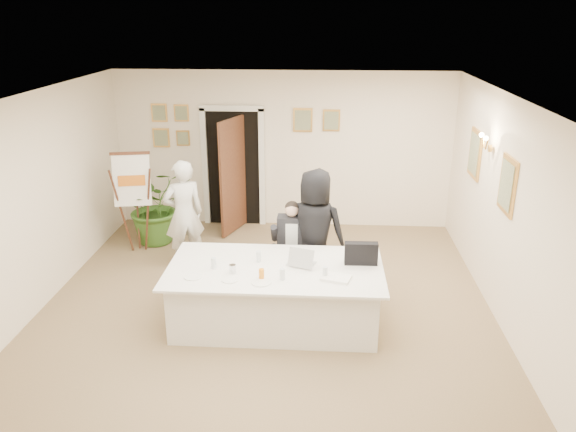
{
  "coord_description": "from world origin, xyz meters",
  "views": [
    {
      "loc": [
        0.72,
        -6.32,
        3.76
      ],
      "look_at": [
        0.28,
        0.6,
        1.21
      ],
      "focal_mm": 35.0,
      "sensor_mm": 36.0,
      "label": 1
    }
  ],
  "objects_px": {
    "laptop_bag": "(361,253)",
    "oj_glass": "(261,274)",
    "seated_man": "(292,245)",
    "paper_stack": "(336,278)",
    "standing_man": "(184,214)",
    "laptop": "(301,254)",
    "steel_jug": "(233,269)",
    "potted_palm": "(156,205)",
    "flip_chart": "(135,207)",
    "standing_woman": "(315,231)",
    "conference_table": "(275,295)"
  },
  "relations": [
    {
      "from": "seated_man",
      "to": "paper_stack",
      "type": "relative_size",
      "value": 3.89
    },
    {
      "from": "laptop_bag",
      "to": "paper_stack",
      "type": "height_order",
      "value": "laptop_bag"
    },
    {
      "from": "conference_table",
      "to": "standing_man",
      "type": "bearing_deg",
      "value": 132.96
    },
    {
      "from": "standing_man",
      "to": "conference_table",
      "type": "bearing_deg",
      "value": 104.52
    },
    {
      "from": "steel_jug",
      "to": "laptop_bag",
      "type": "bearing_deg",
      "value": 13.0
    },
    {
      "from": "standing_woman",
      "to": "paper_stack",
      "type": "xyz_separation_m",
      "value": [
        0.27,
        -1.24,
        -0.09
      ]
    },
    {
      "from": "conference_table",
      "to": "laptop",
      "type": "distance_m",
      "value": 0.62
    },
    {
      "from": "standing_man",
      "to": "potted_palm",
      "type": "distance_m",
      "value": 1.16
    },
    {
      "from": "laptop",
      "to": "oj_glass",
      "type": "xyz_separation_m",
      "value": [
        -0.45,
        -0.45,
        -0.07
      ]
    },
    {
      "from": "laptop",
      "to": "oj_glass",
      "type": "bearing_deg",
      "value": -115.95
    },
    {
      "from": "paper_stack",
      "to": "seated_man",
      "type": "bearing_deg",
      "value": 115.04
    },
    {
      "from": "conference_table",
      "to": "steel_jug",
      "type": "relative_size",
      "value": 24.24
    },
    {
      "from": "potted_palm",
      "to": "paper_stack",
      "type": "distance_m",
      "value": 4.13
    },
    {
      "from": "seated_man",
      "to": "paper_stack",
      "type": "height_order",
      "value": "seated_man"
    },
    {
      "from": "standing_woman",
      "to": "laptop",
      "type": "xyz_separation_m",
      "value": [
        -0.15,
        -0.85,
        0.03
      ]
    },
    {
      "from": "steel_jug",
      "to": "potted_palm",
      "type": "bearing_deg",
      "value": 122.52
    },
    {
      "from": "laptop",
      "to": "steel_jug",
      "type": "xyz_separation_m",
      "value": [
        -0.82,
        -0.31,
        -0.08
      ]
    },
    {
      "from": "conference_table",
      "to": "standing_man",
      "type": "xyz_separation_m",
      "value": [
        -1.54,
        1.65,
        0.45
      ]
    },
    {
      "from": "steel_jug",
      "to": "conference_table",
      "type": "bearing_deg",
      "value": 22.05
    },
    {
      "from": "seated_man",
      "to": "laptop_bag",
      "type": "height_order",
      "value": "seated_man"
    },
    {
      "from": "potted_palm",
      "to": "laptop_bag",
      "type": "relative_size",
      "value": 3.17
    },
    {
      "from": "conference_table",
      "to": "laptop_bag",
      "type": "relative_size",
      "value": 6.49
    },
    {
      "from": "standing_woman",
      "to": "laptop_bag",
      "type": "distance_m",
      "value": 0.99
    },
    {
      "from": "standing_man",
      "to": "standing_woman",
      "type": "distance_m",
      "value": 2.13
    },
    {
      "from": "seated_man",
      "to": "potted_palm",
      "type": "relative_size",
      "value": 1.0
    },
    {
      "from": "seated_man",
      "to": "standing_man",
      "type": "distance_m",
      "value": 1.82
    },
    {
      "from": "laptop",
      "to": "steel_jug",
      "type": "distance_m",
      "value": 0.87
    },
    {
      "from": "potted_palm",
      "to": "steel_jug",
      "type": "xyz_separation_m",
      "value": [
        1.76,
        -2.75,
        0.18
      ]
    },
    {
      "from": "conference_table",
      "to": "standing_woman",
      "type": "height_order",
      "value": "standing_woman"
    },
    {
      "from": "laptop",
      "to": "laptop_bag",
      "type": "height_order",
      "value": "laptop_bag"
    },
    {
      "from": "flip_chart",
      "to": "laptop",
      "type": "relative_size",
      "value": 4.76
    },
    {
      "from": "conference_table",
      "to": "paper_stack",
      "type": "relative_size",
      "value": 7.95
    },
    {
      "from": "potted_palm",
      "to": "laptop",
      "type": "distance_m",
      "value": 3.56
    },
    {
      "from": "standing_woman",
      "to": "paper_stack",
      "type": "height_order",
      "value": "standing_woman"
    },
    {
      "from": "standing_woman",
      "to": "laptop_bag",
      "type": "relative_size",
      "value": 4.3
    },
    {
      "from": "laptop_bag",
      "to": "paper_stack",
      "type": "relative_size",
      "value": 1.22
    },
    {
      "from": "laptop_bag",
      "to": "oj_glass",
      "type": "bearing_deg",
      "value": -158.7
    },
    {
      "from": "paper_stack",
      "to": "steel_jug",
      "type": "height_order",
      "value": "steel_jug"
    },
    {
      "from": "flip_chart",
      "to": "laptop_bag",
      "type": "bearing_deg",
      "value": -28.91
    },
    {
      "from": "standing_man",
      "to": "oj_glass",
      "type": "xyz_separation_m",
      "value": [
        1.41,
        -1.99,
        -0.0
      ]
    },
    {
      "from": "laptop",
      "to": "laptop_bag",
      "type": "xyz_separation_m",
      "value": [
        0.74,
        0.05,
        0.01
      ]
    },
    {
      "from": "potted_palm",
      "to": "oj_glass",
      "type": "relative_size",
      "value": 10.03
    },
    {
      "from": "potted_palm",
      "to": "paper_stack",
      "type": "relative_size",
      "value": 3.88
    },
    {
      "from": "potted_palm",
      "to": "seated_man",
      "type": "bearing_deg",
      "value": -33.05
    },
    {
      "from": "laptop",
      "to": "seated_man",
      "type": "bearing_deg",
      "value": 120.16
    },
    {
      "from": "standing_man",
      "to": "laptop",
      "type": "height_order",
      "value": "standing_man"
    },
    {
      "from": "flip_chart",
      "to": "laptop_bag",
      "type": "xyz_separation_m",
      "value": [
        3.51,
        -1.94,
        0.15
      ]
    },
    {
      "from": "flip_chart",
      "to": "potted_palm",
      "type": "bearing_deg",
      "value": 66.95
    },
    {
      "from": "paper_stack",
      "to": "laptop",
      "type": "bearing_deg",
      "value": 137.52
    },
    {
      "from": "conference_table",
      "to": "potted_palm",
      "type": "xyz_separation_m",
      "value": [
        -2.25,
        2.55,
        0.26
      ]
    }
  ]
}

